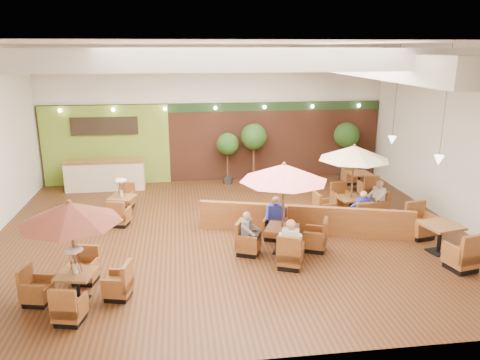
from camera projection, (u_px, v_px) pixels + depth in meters
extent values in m
plane|color=#381E0F|center=(232.00, 233.00, 14.12)|extent=(14.00, 14.00, 0.00)
cube|color=silver|center=(215.00, 114.00, 19.09)|extent=(14.00, 0.04, 5.50)
cube|color=silver|center=(274.00, 215.00, 7.64)|extent=(14.00, 0.04, 5.50)
cube|color=silver|center=(460.00, 137.00, 14.25)|extent=(0.04, 12.00, 5.50)
cube|color=white|center=(231.00, 43.00, 12.61)|extent=(14.00, 12.00, 0.04)
cube|color=brown|center=(215.00, 142.00, 19.34)|extent=(13.90, 0.10, 3.20)
cube|color=#1E3819|center=(215.00, 107.00, 18.94)|extent=(13.90, 0.12, 0.35)
cube|color=olive|center=(106.00, 146.00, 18.73)|extent=(5.00, 0.08, 3.20)
cube|color=black|center=(104.00, 126.00, 18.43)|extent=(2.60, 0.08, 0.70)
cube|color=white|center=(354.00, 63.00, 13.21)|extent=(0.60, 11.00, 0.60)
cube|color=white|center=(256.00, 60.00, 8.89)|extent=(13.60, 0.12, 0.45)
cube|color=white|center=(238.00, 57.00, 11.47)|extent=(13.60, 0.12, 0.45)
cube|color=white|center=(227.00, 56.00, 13.95)|extent=(13.60, 0.12, 0.45)
cube|color=white|center=(219.00, 54.00, 16.52)|extent=(13.60, 0.12, 0.45)
cylinder|color=black|center=(445.00, 104.00, 12.83)|extent=(0.01, 0.01, 3.20)
cone|color=white|center=(439.00, 160.00, 13.27)|extent=(0.28, 0.28, 0.28)
cylinder|color=black|center=(396.00, 93.00, 15.69)|extent=(0.01, 0.01, 3.20)
cone|color=white|center=(392.00, 140.00, 16.13)|extent=(0.28, 0.28, 0.28)
sphere|color=#FFEAC6|center=(60.00, 111.00, 17.95)|extent=(0.14, 0.14, 0.14)
sphere|color=#FFEAC6|center=(113.00, 110.00, 18.21)|extent=(0.14, 0.14, 0.14)
sphere|color=#FFEAC6|center=(165.00, 109.00, 18.46)|extent=(0.14, 0.14, 0.14)
sphere|color=#FFEAC6|center=(215.00, 108.00, 18.72)|extent=(0.14, 0.14, 0.14)
sphere|color=#FFEAC6|center=(265.00, 107.00, 18.97)|extent=(0.14, 0.14, 0.14)
sphere|color=#FFEAC6|center=(312.00, 106.00, 19.23)|extent=(0.14, 0.14, 0.14)
sphere|color=#FFEAC6|center=(359.00, 106.00, 19.48)|extent=(0.14, 0.14, 0.14)
cube|color=beige|center=(105.00, 176.00, 18.27)|extent=(3.00, 0.70, 1.10)
cube|color=brown|center=(104.00, 161.00, 18.10)|extent=(3.00, 0.75, 0.06)
cube|color=brown|center=(304.00, 220.00, 13.91)|extent=(6.13, 2.00, 0.88)
cube|color=brown|center=(76.00, 274.00, 10.15)|extent=(0.91, 0.91, 0.05)
cylinder|color=black|center=(78.00, 287.00, 10.23)|extent=(0.09, 0.09, 0.59)
cube|color=black|center=(79.00, 300.00, 10.32)|extent=(0.48, 0.48, 0.04)
cube|color=brown|center=(70.00, 310.00, 9.44)|extent=(0.67, 0.67, 0.29)
cube|color=brown|center=(68.00, 304.00, 9.15)|extent=(0.56, 0.21, 0.63)
cube|color=brown|center=(56.00, 302.00, 9.41)|extent=(0.18, 0.50, 0.25)
cube|color=brown|center=(81.00, 303.00, 9.36)|extent=(0.18, 0.50, 0.25)
cube|color=black|center=(71.00, 319.00, 9.49)|extent=(0.59, 0.59, 0.13)
cube|color=brown|center=(85.00, 272.00, 11.07)|extent=(0.67, 0.67, 0.29)
cube|color=brown|center=(84.00, 257.00, 11.20)|extent=(0.56, 0.21, 0.63)
cube|color=brown|center=(95.00, 265.00, 10.99)|extent=(0.18, 0.50, 0.25)
cube|color=brown|center=(74.00, 264.00, 11.04)|extent=(0.18, 0.50, 0.25)
cube|color=black|center=(86.00, 280.00, 11.12)|extent=(0.59, 0.59, 0.13)
cube|color=brown|center=(37.00, 292.00, 10.14)|extent=(0.67, 0.67, 0.29)
cube|color=brown|center=(47.00, 279.00, 10.15)|extent=(0.21, 0.56, 0.63)
cube|color=brown|center=(42.00, 279.00, 10.34)|extent=(0.50, 0.18, 0.25)
cube|color=brown|center=(30.00, 291.00, 9.84)|extent=(0.50, 0.18, 0.25)
cube|color=black|center=(38.00, 301.00, 10.20)|extent=(0.59, 0.59, 0.13)
cube|color=brown|center=(118.00, 287.00, 10.36)|extent=(0.67, 0.67, 0.29)
cube|color=brown|center=(106.00, 278.00, 10.21)|extent=(0.21, 0.56, 0.63)
cube|color=brown|center=(113.00, 285.00, 10.06)|extent=(0.50, 0.18, 0.25)
cube|color=brown|center=(121.00, 274.00, 10.56)|extent=(0.50, 0.18, 0.25)
cube|color=black|center=(119.00, 295.00, 10.42)|extent=(0.59, 0.59, 0.13)
cylinder|color=brown|center=(74.00, 254.00, 10.02)|extent=(0.06, 0.06, 2.25)
cone|color=#532218|center=(70.00, 212.00, 9.76)|extent=(2.16, 2.16, 0.45)
sphere|color=brown|center=(69.00, 202.00, 9.70)|extent=(0.10, 0.10, 0.10)
cylinder|color=silver|center=(76.00, 268.00, 10.11)|extent=(0.10, 0.10, 0.22)
cube|color=brown|center=(282.00, 228.00, 12.57)|extent=(1.08, 1.08, 0.06)
cylinder|color=black|center=(282.00, 240.00, 12.67)|extent=(0.10, 0.10, 0.64)
cube|color=black|center=(282.00, 251.00, 12.76)|extent=(0.57, 0.57, 0.04)
cube|color=brown|center=(290.00, 257.00, 11.80)|extent=(0.79, 0.79, 0.31)
cube|color=brown|center=(296.00, 250.00, 11.51)|extent=(0.60, 0.32, 0.68)
cube|color=brown|center=(279.00, 249.00, 11.82)|extent=(0.28, 0.53, 0.27)
cube|color=brown|center=(301.00, 251.00, 11.68)|extent=(0.28, 0.53, 0.27)
cube|color=black|center=(290.00, 265.00, 11.86)|extent=(0.70, 0.70, 0.14)
cube|color=brown|center=(275.00, 230.00, 13.57)|extent=(0.79, 0.79, 0.31)
cube|color=brown|center=(270.00, 217.00, 13.70)|extent=(0.60, 0.32, 0.68)
cube|color=brown|center=(285.00, 224.00, 13.44)|extent=(0.28, 0.53, 0.27)
cube|color=brown|center=(266.00, 222.00, 13.58)|extent=(0.28, 0.53, 0.27)
cube|color=black|center=(275.00, 237.00, 13.63)|extent=(0.70, 0.70, 0.14)
cube|color=brown|center=(248.00, 244.00, 12.57)|extent=(0.79, 0.79, 0.31)
cube|color=brown|center=(256.00, 232.00, 12.61)|extent=(0.32, 0.60, 0.68)
cube|color=brown|center=(251.00, 233.00, 12.78)|extent=(0.53, 0.28, 0.27)
cube|color=brown|center=(246.00, 241.00, 12.25)|extent=(0.53, 0.28, 0.27)
cube|color=black|center=(248.00, 252.00, 12.63)|extent=(0.70, 0.70, 0.14)
cube|color=brown|center=(315.00, 240.00, 12.80)|extent=(0.79, 0.79, 0.31)
cube|color=brown|center=(308.00, 232.00, 12.60)|extent=(0.32, 0.60, 0.68)
cube|color=brown|center=(314.00, 238.00, 12.49)|extent=(0.53, 0.28, 0.27)
cube|color=brown|center=(316.00, 230.00, 13.01)|extent=(0.53, 0.28, 0.27)
cube|color=black|center=(315.00, 248.00, 12.86)|extent=(0.70, 0.70, 0.14)
cylinder|color=brown|center=(283.00, 210.00, 12.43)|extent=(0.06, 0.06, 2.44)
cone|color=#D3666F|center=(284.00, 172.00, 12.15)|extent=(2.34, 2.34, 0.45)
sphere|color=brown|center=(284.00, 164.00, 12.09)|extent=(0.10, 0.10, 0.10)
cube|color=brown|center=(351.00, 198.00, 15.14)|extent=(0.90, 0.90, 0.06)
cylinder|color=black|center=(350.00, 208.00, 15.24)|extent=(0.09, 0.09, 0.63)
cube|color=black|center=(350.00, 217.00, 15.33)|extent=(0.48, 0.48, 0.04)
cube|color=brown|center=(361.00, 219.00, 14.39)|extent=(0.65, 0.65, 0.30)
cube|color=brown|center=(364.00, 213.00, 14.08)|extent=(0.60, 0.16, 0.66)
cube|color=brown|center=(353.00, 214.00, 14.28)|extent=(0.14, 0.53, 0.27)
cube|color=brown|center=(369.00, 213.00, 14.41)|extent=(0.14, 0.53, 0.27)
cube|color=black|center=(360.00, 226.00, 14.45)|extent=(0.58, 0.58, 0.13)
cube|color=brown|center=(341.00, 201.00, 16.11)|extent=(0.65, 0.65, 0.30)
cube|color=brown|center=(340.00, 191.00, 16.27)|extent=(0.60, 0.16, 0.66)
cube|color=brown|center=(349.00, 195.00, 16.13)|extent=(0.14, 0.53, 0.27)
cube|color=brown|center=(334.00, 196.00, 16.00)|extent=(0.14, 0.53, 0.27)
cube|color=black|center=(341.00, 207.00, 16.17)|extent=(0.58, 0.58, 0.13)
cube|color=brown|center=(324.00, 211.00, 15.14)|extent=(0.65, 0.65, 0.30)
cube|color=brown|center=(332.00, 203.00, 15.06)|extent=(0.16, 0.60, 0.66)
cube|color=brown|center=(320.00, 203.00, 15.34)|extent=(0.53, 0.14, 0.27)
cube|color=brown|center=(327.00, 208.00, 14.83)|extent=(0.53, 0.14, 0.27)
cube|color=black|center=(323.00, 217.00, 15.20)|extent=(0.58, 0.58, 0.13)
cube|color=brown|center=(377.00, 208.00, 15.37)|extent=(0.65, 0.65, 0.30)
cube|color=brown|center=(370.00, 200.00, 15.29)|extent=(0.16, 0.60, 0.66)
cube|color=brown|center=(382.00, 206.00, 15.06)|extent=(0.53, 0.14, 0.27)
cube|color=brown|center=(373.00, 200.00, 15.57)|extent=(0.53, 0.14, 0.27)
cube|color=black|center=(376.00, 215.00, 15.43)|extent=(0.58, 0.58, 0.13)
cylinder|color=brown|center=(352.00, 183.00, 15.01)|extent=(0.06, 0.06, 2.37)
cone|color=beige|center=(354.00, 153.00, 14.73)|extent=(2.28, 2.28, 0.45)
sphere|color=brown|center=(355.00, 145.00, 14.67)|extent=(0.10, 0.10, 0.10)
cube|color=brown|center=(122.00, 198.00, 15.31)|extent=(0.94, 0.94, 0.05)
cylinder|color=black|center=(123.00, 207.00, 15.39)|extent=(0.09, 0.09, 0.60)
cube|color=black|center=(123.00, 216.00, 15.48)|extent=(0.50, 0.50, 0.04)
cube|color=brown|center=(120.00, 217.00, 14.59)|extent=(0.69, 0.69, 0.29)
cube|color=brown|center=(120.00, 212.00, 14.31)|extent=(0.56, 0.24, 0.63)
cube|color=brown|center=(111.00, 212.00, 14.58)|extent=(0.20, 0.50, 0.25)
cube|color=brown|center=(127.00, 212.00, 14.51)|extent=(0.20, 0.50, 0.25)
cube|color=black|center=(120.00, 224.00, 14.65)|extent=(0.61, 0.61, 0.13)
cube|color=brown|center=(125.00, 200.00, 16.23)|extent=(0.69, 0.69, 0.29)
cube|color=brown|center=(124.00, 191.00, 16.36)|extent=(0.56, 0.24, 0.63)
cube|color=brown|center=(132.00, 196.00, 16.15)|extent=(0.20, 0.50, 0.25)
cube|color=brown|center=(118.00, 195.00, 16.21)|extent=(0.20, 0.50, 0.25)
cube|color=black|center=(126.00, 206.00, 16.29)|extent=(0.61, 0.61, 0.13)
cylinder|color=silver|center=(122.00, 194.00, 15.27)|extent=(0.10, 0.10, 0.22)
cube|color=brown|center=(441.00, 225.00, 12.54)|extent=(1.11, 1.11, 0.07)
cylinder|color=black|center=(440.00, 239.00, 12.64)|extent=(0.11, 0.11, 0.72)
cube|color=black|center=(438.00, 252.00, 12.74)|extent=(0.59, 0.59, 0.04)
cube|color=brown|center=(462.00, 258.00, 11.67)|extent=(0.81, 0.81, 0.35)
cube|color=brown|center=(468.00, 250.00, 11.31)|extent=(0.69, 0.25, 0.77)
cube|color=brown|center=(453.00, 251.00, 11.51)|extent=(0.21, 0.61, 0.31)
cube|color=brown|center=(473.00, 248.00, 11.71)|extent=(0.21, 0.61, 0.31)
cube|color=black|center=(460.00, 267.00, 11.74)|extent=(0.72, 0.72, 0.15)
cube|color=brown|center=(420.00, 227.00, 13.65)|extent=(0.81, 0.81, 0.35)
cube|color=brown|center=(418.00, 213.00, 13.84)|extent=(0.69, 0.25, 0.77)
cube|color=brown|center=(430.00, 219.00, 13.70)|extent=(0.21, 0.61, 0.31)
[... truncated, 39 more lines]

